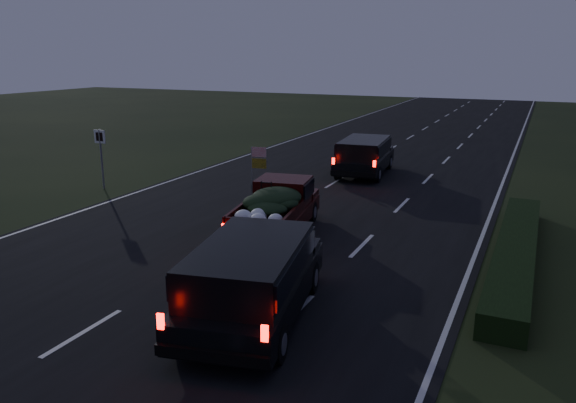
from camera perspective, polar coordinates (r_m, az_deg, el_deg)
The scene contains 7 objects.
ground at distance 16.09m, azimuth -7.61°, elevation -5.45°, with size 120.00×120.00×0.00m, color black.
road_asphalt at distance 16.09m, azimuth -7.61°, elevation -5.42°, with size 14.00×120.00×0.02m, color black.
hedge_row at distance 16.58m, azimuth 22.12°, elevation -4.74°, with size 1.00×10.00×0.60m, color black.
route_sign at distance 24.61m, azimuth -18.49°, elevation 5.02°, with size 0.55×0.08×2.50m.
pickup_truck at distance 17.58m, azimuth -1.16°, elevation -0.41°, with size 2.50×4.88×2.44m.
lead_suv at distance 26.42m, azimuth 7.76°, elevation 4.92°, with size 2.44×4.95×1.38m.
rear_suv at distance 11.85m, azimuth -3.71°, elevation -7.31°, with size 3.02×5.32×1.44m.
Camera 1 is at (8.14, -12.71, 5.57)m, focal length 35.00 mm.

